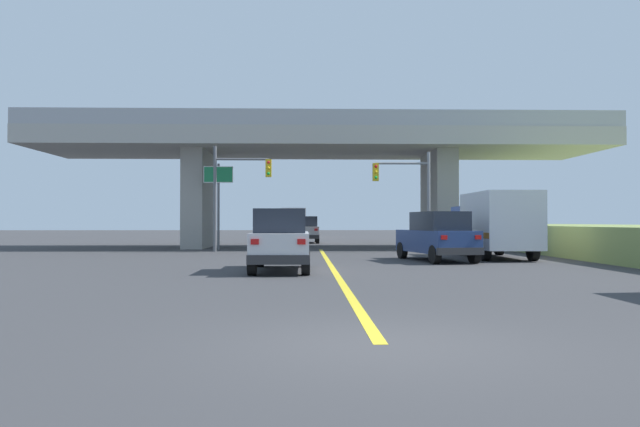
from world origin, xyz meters
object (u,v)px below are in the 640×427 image
suv_lead (281,240)px  box_truck (495,224)px  highway_sign (218,186)px  traffic_signal_nearside (409,188)px  suv_crossing (437,236)px  semi_truck_distant (295,222)px  traffic_signal_farside (234,185)px  sedan_oncoming (306,230)px

suv_lead → box_truck: 11.54m
highway_sign → traffic_signal_nearside: bearing=-12.2°
suv_crossing → traffic_signal_nearside: (0.25, 8.00, 2.44)m
suv_crossing → semi_truck_distant: semi_truck_distant is taller
suv_crossing → box_truck: bearing=22.5°
suv_crossing → highway_sign: highway_sign is taller
box_truck → traffic_signal_farside: size_ratio=1.15×
box_truck → highway_sign: 15.89m
traffic_signal_nearside → highway_sign: bearing=167.8°
suv_lead → traffic_signal_farside: size_ratio=0.81×
traffic_signal_nearside → sedan_oncoming: bearing=111.3°
box_truck → sedan_oncoming: 21.72m
suv_lead → highway_sign: size_ratio=0.94×
sedan_oncoming → highway_sign: size_ratio=0.96×
highway_sign → semi_truck_distant: (3.99, 28.01, -2.08)m
suv_lead → sedan_oncoming: size_ratio=0.98×
suv_crossing → suv_lead: bearing=-152.1°
sedan_oncoming → traffic_signal_nearside: 15.27m
sedan_oncoming → semi_truck_distant: semi_truck_distant is taller
suv_lead → suv_crossing: size_ratio=0.92×
suv_crossing → traffic_signal_nearside: traffic_signal_nearside is taller
traffic_signal_farside → sedan_oncoming: bearing=73.8°
suv_crossing → traffic_signal_farside: bearing=127.6°
suv_lead → semi_truck_distant: semi_truck_distant is taller
suv_crossing → box_truck: box_truck is taller
suv_lead → highway_sign: highway_sign is taller
traffic_signal_nearside → box_truck: bearing=-65.6°
highway_sign → traffic_signal_farside: bearing=-61.1°
suv_lead → traffic_signal_farside: 13.81m
suv_lead → suv_crossing: (6.23, 4.95, 0.00)m
traffic_signal_nearside → highway_sign: traffic_signal_nearside is taller
box_truck → highway_sign: bearing=148.0°
traffic_signal_nearside → semi_truck_distant: bearing=102.3°
traffic_signal_farside → suv_crossing: bearing=-41.8°
box_truck → traffic_signal_farside: traffic_signal_farside is taller
suv_lead → highway_sign: 16.02m
sedan_oncoming → traffic_signal_nearside: (5.48, -14.04, 2.44)m
box_truck → traffic_signal_nearside: (-2.75, 6.05, 1.92)m
box_truck → semi_truck_distant: size_ratio=1.00×
traffic_signal_nearside → traffic_signal_farside: size_ratio=0.95×
sedan_oncoming → suv_lead: bearing=-92.1°
box_truck → traffic_signal_nearside: size_ratio=1.21×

